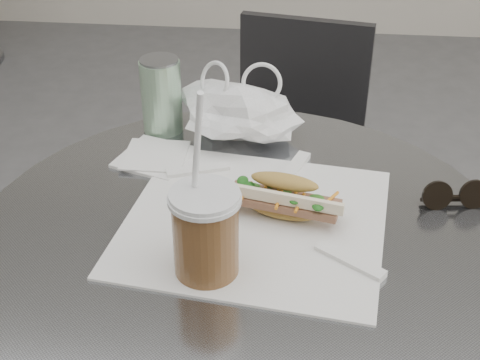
# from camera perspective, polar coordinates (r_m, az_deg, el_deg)

# --- Properties ---
(chair_far) EXTENTS (0.41, 0.43, 0.77)m
(chair_far) POSITION_cam_1_polar(r_m,az_deg,el_deg) (1.68, 3.95, -1.84)
(chair_far) COLOR #2A2A2C
(chair_far) RESTS_ON ground
(sandwich_paper) EXTENTS (0.40, 0.38, 0.00)m
(sandwich_paper) POSITION_cam_1_polar(r_m,az_deg,el_deg) (0.94, 1.29, -3.50)
(sandwich_paper) COLOR white
(sandwich_paper) RESTS_ON cafe_table
(banh_mi) EXTENTS (0.21, 0.12, 0.07)m
(banh_mi) POSITION_cam_1_polar(r_m,az_deg,el_deg) (0.94, 3.76, -1.49)
(banh_mi) COLOR #B08942
(banh_mi) RESTS_ON sandwich_paper
(iced_coffee) EXTENTS (0.09, 0.09, 0.26)m
(iced_coffee) POSITION_cam_1_polar(r_m,az_deg,el_deg) (0.82, -2.95, -4.46)
(iced_coffee) COLOR brown
(iced_coffee) RESTS_ON cafe_table
(sunglasses) EXTENTS (0.10, 0.04, 0.04)m
(sunglasses) POSITION_cam_1_polar(r_m,az_deg,el_deg) (1.02, 17.87, -1.34)
(sunglasses) COLOR black
(sunglasses) RESTS_ON cafe_table
(plastic_bag) EXTENTS (0.23, 0.21, 0.10)m
(plastic_bag) POSITION_cam_1_polar(r_m,az_deg,el_deg) (1.12, -0.25, 5.63)
(plastic_bag) COLOR white
(plastic_bag) RESTS_ON cafe_table
(napkin_stack) EXTENTS (0.14, 0.14, 0.01)m
(napkin_stack) POSITION_cam_1_polar(r_m,az_deg,el_deg) (1.10, -7.24, 1.98)
(napkin_stack) COLOR white
(napkin_stack) RESTS_ON cafe_table
(drink_can) EXTENTS (0.07, 0.07, 0.13)m
(drink_can) POSITION_cam_1_polar(r_m,az_deg,el_deg) (1.15, -6.73, 7.19)
(drink_can) COLOR #60A569
(drink_can) RESTS_ON cafe_table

